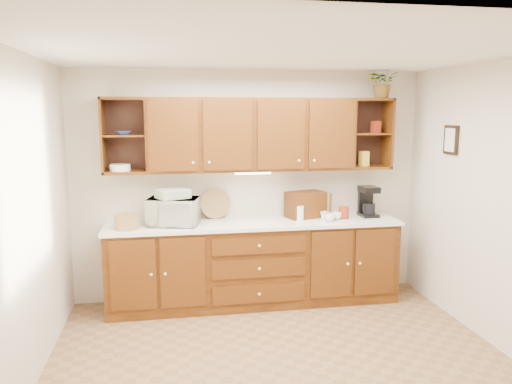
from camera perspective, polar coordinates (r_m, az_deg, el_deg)
name	(u,v)px	position (r m, az deg, el deg)	size (l,w,h in m)	color
floor	(283,366)	(4.51, 3.08, -19.20)	(4.00, 4.00, 0.00)	olive
ceiling	(286,51)	(3.99, 3.41, 15.77)	(4.00, 4.00, 0.00)	white
back_wall	(250,185)	(5.75, -0.72, 0.77)	(4.00, 4.00, 0.00)	beige
left_wall	(22,226)	(4.10, -25.19, -3.55)	(3.50, 3.50, 0.00)	beige
right_wall	(506,208)	(4.91, 26.65, -1.68)	(3.50, 3.50, 0.00)	beige
base_cabinets	(254,264)	(5.65, -0.21, -8.24)	(3.20, 0.60, 0.90)	#331605
countertop	(254,223)	(5.51, -0.20, -3.61)	(3.24, 0.64, 0.04)	white
upper_cabinets	(253,134)	(5.53, -0.37, 6.61)	(3.20, 0.33, 0.80)	#331605
undercabinet_light	(253,173)	(5.51, -0.37, 2.19)	(0.40, 0.05, 0.03)	white
framed_picture	(451,140)	(5.57, 21.40, 5.56)	(0.03, 0.24, 0.30)	black
wicker_basket	(127,222)	(5.33, -14.53, -3.32)	(0.25, 0.25, 0.15)	#A97D46
microwave	(173,212)	(5.40, -9.43, -2.22)	(0.53, 0.36, 0.29)	silver
towel_stack	(173,194)	(5.36, -9.49, -0.19)	(0.32, 0.24, 0.10)	#EDD76F
wine_bottle	(161,211)	(5.45, -10.83, -2.16)	(0.07, 0.07, 0.29)	#10321C
woven_tray	(215,217)	(5.70, -4.68, -2.91)	(0.35, 0.35, 0.02)	#A97D46
bread_box	(305,205)	(5.74, 5.67, -1.44)	(0.42, 0.26, 0.30)	#331605
mug_tree	(330,216)	(5.66, 8.47, -2.69)	(0.26, 0.27, 0.30)	#331605
canister_red	(344,213)	(5.74, 9.99, -2.34)	(0.12, 0.12, 0.14)	maroon
canister_white	(300,213)	(5.56, 5.05, -2.44)	(0.08, 0.08, 0.17)	white
canister_yellow	(303,214)	(5.66, 5.37, -2.55)	(0.10, 0.10, 0.11)	gold
coffee_maker	(368,202)	(5.92, 12.66, -1.09)	(0.19, 0.24, 0.35)	black
bowl_stack	(123,133)	(5.44, -14.96, 6.53)	(0.15, 0.15, 0.04)	#273992
plate_stack	(120,168)	(5.47, -15.27, 2.71)	(0.21, 0.21, 0.07)	white
pantry_box_yellow	(364,159)	(5.87, 12.24, 3.74)	(0.10, 0.07, 0.17)	gold
pantry_box_red	(376,127)	(5.92, 13.54, 7.25)	(0.09, 0.08, 0.13)	maroon
potted_plant	(383,82)	(5.91, 14.36, 12.07)	(0.32, 0.28, 0.35)	#999999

